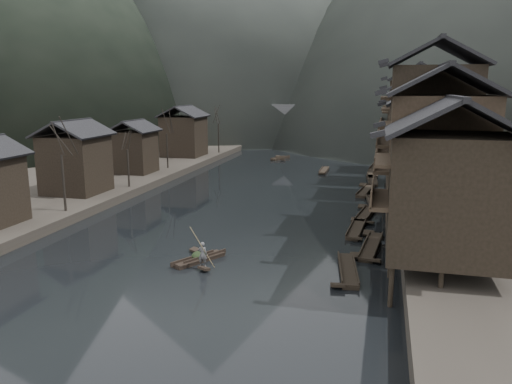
% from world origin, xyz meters
% --- Properties ---
extents(water, '(300.00, 300.00, 0.00)m').
position_xyz_m(water, '(0.00, 0.00, 0.00)').
color(water, black).
rests_on(water, ground).
extents(left_bank, '(40.00, 200.00, 1.20)m').
position_xyz_m(left_bank, '(-35.00, 40.00, 0.60)').
color(left_bank, '#2D2823').
rests_on(left_bank, ground).
extents(stilt_houses, '(9.00, 67.60, 16.97)m').
position_xyz_m(stilt_houses, '(17.28, 19.07, 9.07)').
color(stilt_houses, black).
rests_on(stilt_houses, ground).
extents(left_houses, '(8.10, 53.20, 8.73)m').
position_xyz_m(left_houses, '(-20.50, 20.12, 5.66)').
color(left_houses, black).
rests_on(left_houses, left_bank).
extents(bare_trees, '(3.93, 61.55, 7.85)m').
position_xyz_m(bare_trees, '(-17.00, 17.80, 6.66)').
color(bare_trees, black).
rests_on(bare_trees, left_bank).
extents(moored_sampans, '(3.36, 73.77, 0.47)m').
position_xyz_m(moored_sampans, '(11.99, 26.54, 0.20)').
color(moored_sampans, black).
rests_on(moored_sampans, water).
extents(midriver_boats, '(11.15, 17.01, 0.45)m').
position_xyz_m(midriver_boats, '(0.42, 42.02, 0.20)').
color(midriver_boats, black).
rests_on(midriver_boats, water).
extents(stone_bridge, '(40.00, 6.00, 9.00)m').
position_xyz_m(stone_bridge, '(-0.00, 72.00, 5.11)').
color(stone_bridge, '#4C4C4F').
rests_on(stone_bridge, ground).
extents(hero_sampan, '(3.09, 4.57, 0.43)m').
position_xyz_m(hero_sampan, '(0.34, -5.83, 0.20)').
color(hero_sampan, black).
rests_on(hero_sampan, water).
extents(cargo_heap, '(1.06, 1.38, 0.63)m').
position_xyz_m(cargo_heap, '(0.23, -5.64, 0.75)').
color(cargo_heap, black).
rests_on(cargo_heap, hero_sampan).
extents(boatman, '(0.69, 0.47, 1.84)m').
position_xyz_m(boatman, '(1.18, -7.29, 1.35)').
color(boatman, '#525254').
rests_on(boatman, hero_sampan).
extents(bamboo_pole, '(1.61, 1.74, 4.11)m').
position_xyz_m(bamboo_pole, '(1.38, -7.29, 4.33)').
color(bamboo_pole, '#8C7A51').
rests_on(bamboo_pole, boatman).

